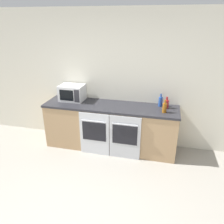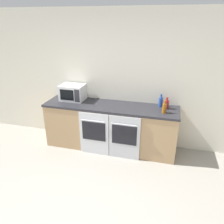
{
  "view_description": "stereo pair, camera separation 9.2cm",
  "coord_description": "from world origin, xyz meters",
  "px_view_note": "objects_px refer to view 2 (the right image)",
  "views": [
    {
      "loc": [
        0.94,
        -1.58,
        2.38
      ],
      "look_at": [
        0.03,
        2.13,
        0.76
      ],
      "focal_mm": 35.0,
      "sensor_mm": 36.0,
      "label": 1
    },
    {
      "loc": [
        1.02,
        -1.55,
        2.38
      ],
      "look_at": [
        0.03,
        2.13,
        0.76
      ],
      "focal_mm": 35.0,
      "sensor_mm": 36.0,
      "label": 2
    }
  ],
  "objects_px": {
    "oven_left": "(94,134)",
    "oven_right": "(124,138)",
    "microwave": "(73,92)",
    "bottle_blue": "(161,102)",
    "bottle_amber": "(164,108)",
    "bottle_red": "(167,104)"
  },
  "relations": [
    {
      "from": "oven_left",
      "to": "bottle_blue",
      "type": "bearing_deg",
      "value": 24.33
    },
    {
      "from": "bottle_blue",
      "to": "bottle_amber",
      "type": "relative_size",
      "value": 1.02
    },
    {
      "from": "bottle_blue",
      "to": "bottle_amber",
      "type": "xyz_separation_m",
      "value": [
        0.08,
        -0.29,
        -0.0
      ]
    },
    {
      "from": "bottle_red",
      "to": "bottle_blue",
      "type": "bearing_deg",
      "value": 144.66
    },
    {
      "from": "oven_left",
      "to": "oven_right",
      "type": "relative_size",
      "value": 1.0
    },
    {
      "from": "oven_right",
      "to": "bottle_blue",
      "type": "height_order",
      "value": "bottle_blue"
    },
    {
      "from": "microwave",
      "to": "bottle_blue",
      "type": "xyz_separation_m",
      "value": [
        1.72,
        0.07,
        -0.06
      ]
    },
    {
      "from": "bottle_blue",
      "to": "bottle_amber",
      "type": "bearing_deg",
      "value": -74.84
    },
    {
      "from": "oven_right",
      "to": "bottle_amber",
      "type": "height_order",
      "value": "bottle_amber"
    },
    {
      "from": "oven_right",
      "to": "bottle_blue",
      "type": "distance_m",
      "value": 0.94
    },
    {
      "from": "oven_right",
      "to": "oven_left",
      "type": "bearing_deg",
      "value": 180.0
    },
    {
      "from": "oven_left",
      "to": "bottle_red",
      "type": "relative_size",
      "value": 3.93
    },
    {
      "from": "bottle_amber",
      "to": "microwave",
      "type": "bearing_deg",
      "value": 173.05
    },
    {
      "from": "oven_left",
      "to": "bottle_blue",
      "type": "xyz_separation_m",
      "value": [
        1.14,
        0.51,
        0.56
      ]
    },
    {
      "from": "oven_left",
      "to": "oven_right",
      "type": "distance_m",
      "value": 0.57
    },
    {
      "from": "microwave",
      "to": "bottle_blue",
      "type": "height_order",
      "value": "microwave"
    },
    {
      "from": "oven_right",
      "to": "bottle_blue",
      "type": "xyz_separation_m",
      "value": [
        0.56,
        0.51,
        0.56
      ]
    },
    {
      "from": "bottle_blue",
      "to": "bottle_red",
      "type": "bearing_deg",
      "value": -35.34
    },
    {
      "from": "oven_left",
      "to": "bottle_blue",
      "type": "relative_size",
      "value": 3.53
    },
    {
      "from": "oven_left",
      "to": "bottle_amber",
      "type": "distance_m",
      "value": 1.35
    },
    {
      "from": "microwave",
      "to": "oven_right",
      "type": "bearing_deg",
      "value": -20.87
    },
    {
      "from": "bottle_amber",
      "to": "bottle_red",
      "type": "relative_size",
      "value": 1.09
    }
  ]
}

